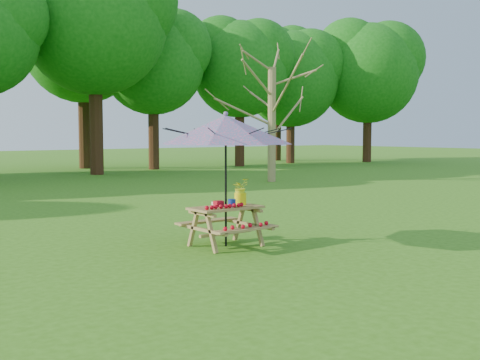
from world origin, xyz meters
TOP-DOWN VIEW (x-y plane):
  - ground at (0.00, 0.00)m, footprint 120.00×120.00m
  - bare_tree at (9.15, 13.94)m, footprint 5.70×5.70m
  - picnic_table at (-0.17, 4.39)m, footprint 1.20×1.32m
  - patio_umbrella at (-0.17, 4.39)m, footprint 2.41×2.41m
  - produce_bins at (-0.21, 4.40)m, footprint 0.29×0.39m
  - tomatoes_row at (-0.32, 4.21)m, footprint 0.77×0.13m
  - flower_bucket at (0.19, 4.46)m, footprint 0.30×0.26m

SIDE VIEW (x-z plane):
  - ground at x=0.00m, z-range 0.00..0.00m
  - picnic_table at x=-0.17m, z-range -0.01..0.66m
  - tomatoes_row at x=-0.32m, z-range 0.67..0.74m
  - produce_bins at x=-0.21m, z-range 0.66..0.79m
  - flower_bucket at x=0.19m, z-range 0.68..1.13m
  - patio_umbrella at x=-0.17m, z-range 0.82..3.07m
  - bare_tree at x=9.15m, z-range 1.09..11.27m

